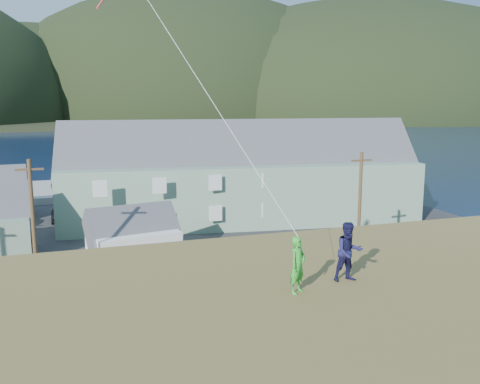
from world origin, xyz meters
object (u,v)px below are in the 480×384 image
at_px(kite_flyer_navy, 349,252).
at_px(wharf, 43,192).
at_px(lodge, 240,175).
at_px(shed_white, 133,237).
at_px(kite_flyer_green, 298,265).

bearing_deg(kite_flyer_navy, wharf, 102.64).
relative_size(lodge, shed_white, 4.87).
xyz_separation_m(kite_flyer_green, kite_flyer_navy, (1.80, 0.40, 0.09)).
distance_m(wharf, kite_flyer_navy, 59.81).
height_order(lodge, kite_flyer_navy, lodge).
height_order(shed_white, kite_flyer_navy, kite_flyer_navy).
xyz_separation_m(shed_white, kite_flyer_navy, (3.21, -26.27, 6.01)).
xyz_separation_m(lodge, kite_flyer_green, (-10.65, -37.54, 3.25)).
height_order(wharf, shed_white, shed_white).
bearing_deg(kite_flyer_green, shed_white, 59.00).
bearing_deg(wharf, lodge, -47.23).
distance_m(lodge, kite_flyer_navy, 38.33).
relative_size(wharf, kite_flyer_green, 16.41).
relative_size(shed_white, kite_flyer_navy, 4.19).
bearing_deg(lodge, kite_flyer_navy, -95.82).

